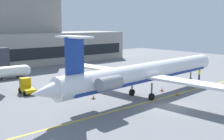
{
  "coord_description": "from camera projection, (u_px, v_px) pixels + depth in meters",
  "views": [
    {
      "loc": [
        -26.88,
        -19.68,
        9.7
      ],
      "look_at": [
        0.57,
        11.36,
        3.0
      ],
      "focal_mm": 45.59,
      "sensor_mm": 36.0,
      "label": 1
    }
  ],
  "objects": [
    {
      "name": "regional_jet",
      "position": [
        146.0,
        73.0,
        38.02
      ],
      "size": [
        35.04,
        28.4,
        8.52
      ],
      "color": "white",
      "rests_on": "ground"
    },
    {
      "name": "marshaller",
      "position": [
        199.0,
        74.0,
        50.11
      ],
      "size": [
        0.38,
        0.81,
        2.05
      ],
      "color": "#191E33",
      "rests_on": "ground"
    },
    {
      "name": "fuel_tank",
      "position": [
        11.0,
        72.0,
        50.72
      ],
      "size": [
        7.08,
        2.28,
        2.34
      ],
      "color": "white",
      "rests_on": "ground"
    },
    {
      "name": "safety_cone_bravo",
      "position": [
        178.0,
        93.0,
        39.27
      ],
      "size": [
        0.47,
        0.47,
        0.55
      ],
      "color": "orange",
      "rests_on": "ground"
    },
    {
      "name": "safety_cone_alpha",
      "position": [
        201.0,
        85.0,
        44.88
      ],
      "size": [
        0.47,
        0.47,
        0.55
      ],
      "color": "orange",
      "rests_on": "ground"
    },
    {
      "name": "ground",
      "position": [
        172.0,
        107.0,
        33.68
      ],
      "size": [
        120.0,
        120.0,
        0.11
      ],
      "color": "slate"
    },
    {
      "name": "safety_cone_delta",
      "position": [
        162.0,
        89.0,
        41.56
      ],
      "size": [
        0.47,
        0.47,
        0.55
      ],
      "color": "orange",
      "rests_on": "ground"
    },
    {
      "name": "baggage_tug",
      "position": [
        65.0,
        85.0,
        41.51
      ],
      "size": [
        3.8,
        2.34,
        2.09
      ],
      "color": "#E5B20C",
      "rests_on": "ground"
    },
    {
      "name": "safety_cone_charlie",
      "position": [
        93.0,
        97.0,
        37.19
      ],
      "size": [
        0.47,
        0.47,
        0.55
      ],
      "color": "orange",
      "rests_on": "ground"
    },
    {
      "name": "pushback_tractor",
      "position": [
        26.0,
        87.0,
        40.17
      ],
      "size": [
        2.03,
        3.21,
        2.15
      ],
      "color": "#E5B20C",
      "rests_on": "ground"
    }
  ]
}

